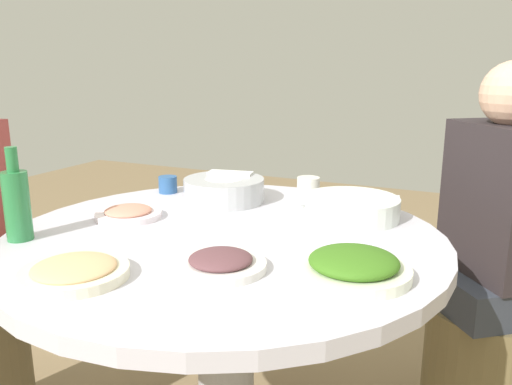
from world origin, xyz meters
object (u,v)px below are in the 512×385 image
Objects in this scene: soup_bowl at (350,208)px; round_dining_table at (225,289)px; rice_bowl at (224,189)px; dish_greens at (354,266)px; tea_cup_near at (168,185)px; diner_right at (501,211)px; dish_shrimp at (128,213)px; dish_eggplant at (221,263)px; green_bottle at (17,203)px; stool_for_diner_right at (481,373)px; tea_cup_far at (308,188)px; dish_noodles at (74,271)px.

round_dining_table is at bearing -42.83° from soup_bowl.
rice_bowl is 1.07× the size of dish_greens.
rice_bowl reaches higher than tea_cup_near.
diner_right reaches higher than tea_cup_near.
round_dining_table is 0.86m from diner_right.
rice_bowl is 1.37× the size of dish_shrimp.
rice_bowl is 4.11× the size of tea_cup_near.
soup_bowl reaches higher than tea_cup_near.
dish_greens is at bearing 78.16° from dish_shrimp.
dish_shrimp is 0.94× the size of dish_eggplant.
soup_bowl is 1.17× the size of green_bottle.
soup_bowl is at bearing -59.29° from stool_for_diner_right.
dish_greens is at bearing 51.53° from rice_bowl.
diner_right reaches higher than dish_shrimp.
soup_bowl is (-0.29, 0.27, 0.19)m from round_dining_table.
dish_eggplant is at bearing 26.87° from round_dining_table.
tea_cup_far is (-0.12, 0.48, 0.01)m from tea_cup_near.
diner_right is at bearing 117.27° from dish_shrimp.
round_dining_table is at bearing 119.65° from green_bottle.
diner_right reaches higher than dish_noodles.
round_dining_table is 0.58m from green_bottle.
soup_bowl is 0.44m from dish_greens.
dish_eggplant is at bearing -36.71° from stool_for_diner_right.
tea_cup_far is (-0.83, 0.23, 0.02)m from dish_noodles.
rice_bowl reaches higher than round_dining_table.
dish_noodles is 0.30× the size of diner_right.
stool_for_diner_right is (-0.66, 0.28, -0.57)m from dish_greens.
tea_cup_far is at bearing 164.69° from dish_noodles.
soup_bowl is at bearing 127.13° from green_bottle.
tea_cup_near is at bearing -167.10° from dish_shrimp.
tea_cup_near is at bearing -79.14° from stool_for_diner_right.
tea_cup_far is (-0.70, 0.54, -0.06)m from green_bottle.
diner_right is at bearing 138.47° from dish_noodles.
green_bottle is (0.26, -0.45, 0.25)m from round_dining_table.
rice_bowl is 1.09× the size of green_bottle.
tea_cup_near is (-0.46, -0.78, 0.00)m from dish_greens.
green_bottle is 0.51× the size of stool_for_diner_right.
diner_right reaches higher than stool_for_diner_right.
tea_cup_far is (-0.66, -0.03, 0.02)m from dish_eggplant.
stool_for_diner_right is (-0.51, 0.99, -0.56)m from dish_shrimp.
dish_noodles is (0.68, -0.41, -0.01)m from soup_bowl.
tea_cup_far is (-0.14, 0.24, -0.00)m from rice_bowl.
diner_right is (-0.52, 0.66, 0.17)m from round_dining_table.
tea_cup_far is at bearing 142.43° from green_bottle.
dish_noodles reaches higher than dish_shrimp.
dish_eggplant is at bearing 61.89° from dish_shrimp.
rice_bowl is 0.56× the size of stool_for_diner_right.
dish_eggplant is (0.50, -0.15, -0.01)m from soup_bowl.
dish_shrimp is at bearing -101.84° from dish_greens.
dish_shrimp is 0.25× the size of diner_right.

